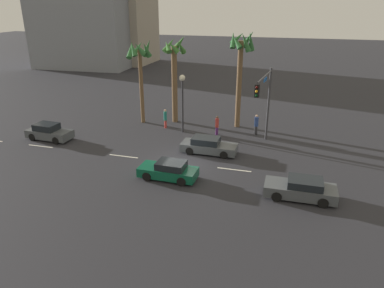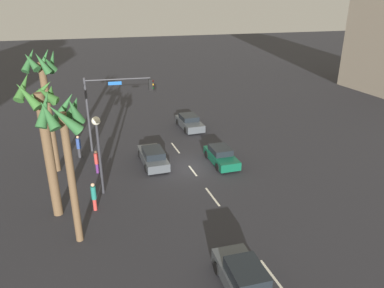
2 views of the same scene
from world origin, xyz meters
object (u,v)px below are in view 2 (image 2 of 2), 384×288
car_1 (153,157)px  streetlamp (98,140)px  pedestrian_2 (97,161)px  palm_tree_2 (45,86)px  palm_tree_1 (43,126)px  traffic_signal (110,101)px  palm_tree_0 (64,131)px  pedestrian_1 (79,146)px  car_0 (189,122)px  pedestrian_0 (94,196)px  car_2 (221,156)px  car_3 (244,279)px

car_1 → streetlamp: 6.47m
pedestrian_2 → palm_tree_2: 6.55m
car_1 → palm_tree_1: palm_tree_1 is taller
traffic_signal → palm_tree_0: size_ratio=0.77×
traffic_signal → pedestrian_1: 4.59m
car_0 → pedestrian_2: bearing=127.5°
car_1 → pedestrian_0: size_ratio=2.41×
streetlamp → pedestrian_2: (3.31, 0.11, -2.93)m
car_0 → palm_tree_2: size_ratio=0.48×
car_2 → car_3: bearing=161.4°
traffic_signal → pedestrian_0: size_ratio=3.40×
car_1 → car_2: bearing=-106.6°
car_1 → streetlamp: (-3.55, 4.30, 3.29)m
traffic_signal → palm_tree_2: 5.92m
streetlamp → pedestrian_1: size_ratio=2.86×
car_3 → car_0: bearing=-11.8°
pedestrian_1 → palm_tree_2: palm_tree_2 is taller
pedestrian_2 → palm_tree_0: palm_tree_0 is taller
car_2 → palm_tree_1: bearing=106.4°
car_1 → pedestrian_2: 4.42m
streetlamp → pedestrian_1: bearing=10.7°
traffic_signal → streetlamp: size_ratio=1.18×
car_1 → palm_tree_2: size_ratio=0.49×
palm_tree_1 → car_3: bearing=-139.0°
pedestrian_1 → palm_tree_1: palm_tree_1 is taller
car_1 → pedestrian_2: bearing=93.1°
pedestrian_2 → car_3: bearing=-159.8°
pedestrian_1 → pedestrian_2: 3.68m
traffic_signal → car_3: bearing=-169.4°
streetlamp → palm_tree_1: palm_tree_1 is taller
car_2 → palm_tree_2: bearing=77.2°
car_2 → pedestrian_1: pedestrian_1 is taller
car_3 → palm_tree_0: size_ratio=0.50×
traffic_signal → pedestrian_0: (-9.65, 2.37, -3.39)m
car_3 → palm_tree_0: palm_tree_0 is taller
car_3 → car_2: bearing=-18.6°
car_0 → car_2: size_ratio=1.07×
pedestrian_2 → palm_tree_2: size_ratio=0.20×
streetlamp → palm_tree_0: size_ratio=0.66×
car_1 → car_3: bearing=-176.5°
traffic_signal → palm_tree_0: palm_tree_0 is taller
car_1 → traffic_signal: (4.09, 2.62, 3.80)m
palm_tree_2 → pedestrian_1: bearing=-41.5°
car_1 → car_3: size_ratio=1.09×
pedestrian_1 → palm_tree_1: bearing=169.0°
palm_tree_0 → pedestrian_0: bearing=-20.5°
pedestrian_0 → pedestrian_1: (8.81, 0.59, -0.01)m
car_0 → pedestrian_0: (-12.92, 10.48, 0.40)m
car_2 → palm_tree_1: 14.02m
car_3 → palm_tree_2: (15.89, 8.21, 5.98)m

